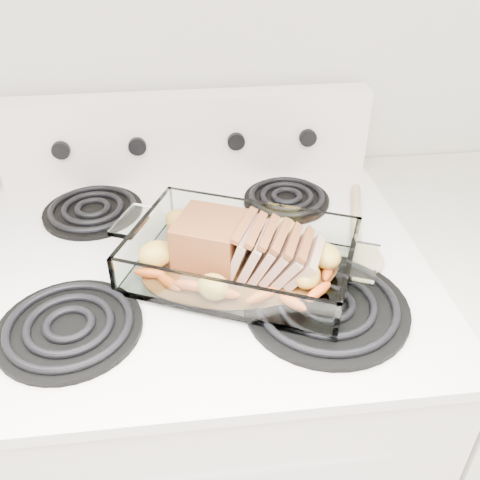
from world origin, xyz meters
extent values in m
cube|color=white|center=(0.00, 1.66, 0.46)|extent=(0.76, 0.65, 0.92)
cube|color=white|center=(0.00, 1.66, 0.93)|extent=(0.78, 0.67, 0.02)
cube|color=white|center=(0.00, 1.95, 1.03)|extent=(0.76, 0.06, 0.18)
cylinder|color=black|center=(-0.19, 1.50, 0.94)|extent=(0.21, 0.21, 0.01)
cylinder|color=black|center=(0.19, 1.50, 0.94)|extent=(0.25, 0.25, 0.01)
cylinder|color=black|center=(-0.19, 1.81, 0.94)|extent=(0.19, 0.19, 0.01)
cylinder|color=black|center=(0.19, 1.81, 0.94)|extent=(0.17, 0.17, 0.01)
cylinder|color=black|center=(-0.25, 1.92, 1.03)|extent=(0.04, 0.02, 0.04)
cylinder|color=black|center=(-0.10, 1.92, 1.03)|extent=(0.04, 0.02, 0.04)
cylinder|color=black|center=(0.10, 1.92, 1.03)|extent=(0.04, 0.02, 0.04)
cylinder|color=black|center=(0.25, 1.92, 1.03)|extent=(0.04, 0.02, 0.04)
cube|color=white|center=(0.07, 1.59, 0.95)|extent=(0.35, 0.23, 0.01)
cube|color=white|center=(0.07, 1.48, 0.98)|extent=(0.35, 0.01, 0.06)
cube|color=white|center=(0.07, 1.70, 0.98)|extent=(0.35, 0.01, 0.06)
cube|color=white|center=(-0.10, 1.59, 0.98)|extent=(0.01, 0.23, 0.06)
cube|color=white|center=(0.24, 1.59, 0.98)|extent=(0.01, 0.23, 0.06)
cylinder|color=brown|center=(0.07, 1.59, 0.95)|extent=(0.20, 0.20, 0.00)
cube|color=brown|center=(0.02, 1.59, 0.99)|extent=(0.10, 0.10, 0.08)
cube|color=tan|center=(0.08, 1.59, 0.99)|extent=(0.04, 0.10, 0.08)
cube|color=tan|center=(0.10, 1.59, 0.99)|extent=(0.04, 0.09, 0.07)
cube|color=tan|center=(0.12, 1.59, 0.99)|extent=(0.04, 0.09, 0.07)
cube|color=tan|center=(0.13, 1.59, 0.99)|extent=(0.05, 0.09, 0.07)
cube|color=tan|center=(0.15, 1.59, 0.98)|extent=(0.05, 0.09, 0.06)
cube|color=tan|center=(0.17, 1.59, 0.98)|extent=(0.05, 0.09, 0.06)
ellipsoid|color=orange|center=(-0.06, 1.52, 0.96)|extent=(0.05, 0.02, 0.02)
ellipsoid|color=orange|center=(0.17, 1.52, 0.96)|extent=(0.05, 0.02, 0.02)
ellipsoid|color=orange|center=(0.21, 1.61, 0.96)|extent=(0.05, 0.02, 0.02)
ellipsoid|color=orange|center=(-0.07, 1.63, 0.96)|extent=(0.05, 0.02, 0.02)
ellipsoid|color=gold|center=(-0.07, 1.66, 0.97)|extent=(0.06, 0.05, 0.04)
ellipsoid|color=gold|center=(0.09, 1.67, 0.97)|extent=(0.06, 0.05, 0.04)
ellipsoid|color=gold|center=(0.18, 1.57, 0.97)|extent=(0.06, 0.05, 0.04)
cylinder|color=tan|center=(0.31, 1.73, 0.95)|extent=(0.08, 0.22, 0.02)
ellipsoid|color=tan|center=(0.28, 1.60, 0.95)|extent=(0.06, 0.08, 0.02)
camera|label=1|loc=(-0.01, 0.91, 1.49)|focal=40.00mm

